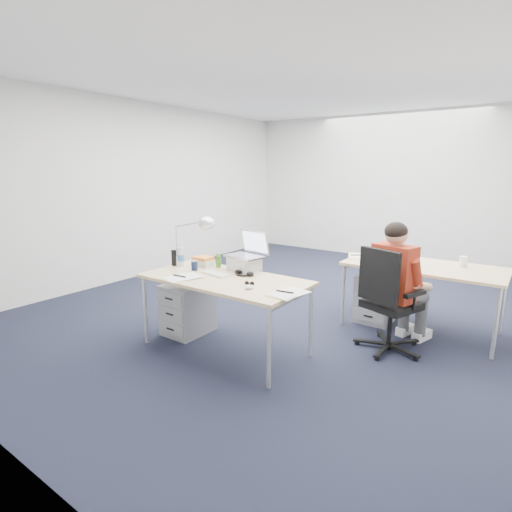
# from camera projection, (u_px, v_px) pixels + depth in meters

# --- Properties ---
(floor) EXTENTS (7.00, 7.00, 0.00)m
(floor) POSITION_uv_depth(u_px,v_px,m) (305.00, 306.00, 5.18)
(floor) COLOR black
(floor) RESTS_ON ground
(room) EXTENTS (6.02, 7.02, 2.80)m
(room) POSITION_uv_depth(u_px,v_px,m) (309.00, 171.00, 4.81)
(room) COLOR silver
(room) RESTS_ON ground
(desk_near) EXTENTS (1.60, 0.80, 0.73)m
(desk_near) POSITION_uv_depth(u_px,v_px,m) (224.00, 282.00, 3.80)
(desk_near) COLOR tan
(desk_near) RESTS_ON ground
(desk_far) EXTENTS (1.60, 0.80, 0.73)m
(desk_far) POSITION_uv_depth(u_px,v_px,m) (423.00, 269.00, 4.30)
(desk_far) COLOR tan
(desk_far) RESTS_ON ground
(office_chair) EXTENTS (0.83, 0.83, 1.03)m
(office_chair) POSITION_uv_depth(u_px,v_px,m) (388.00, 322.00, 3.87)
(office_chair) COLOR black
(office_chair) RESTS_ON ground
(seated_person) EXTENTS (0.52, 0.75, 1.25)m
(seated_person) POSITION_uv_depth(u_px,v_px,m) (400.00, 285.00, 3.91)
(seated_person) COLOR #9D2B16
(seated_person) RESTS_ON ground
(drawer_pedestal_near) EXTENTS (0.40, 0.50, 0.55)m
(drawer_pedestal_near) POSITION_uv_depth(u_px,v_px,m) (188.00, 308.00, 4.30)
(drawer_pedestal_near) COLOR #949699
(drawer_pedestal_near) RESTS_ON ground
(drawer_pedestal_far) EXTENTS (0.40, 0.50, 0.55)m
(drawer_pedestal_far) POSITION_uv_depth(u_px,v_px,m) (377.00, 297.00, 4.67)
(drawer_pedestal_far) COLOR #949699
(drawer_pedestal_far) RESTS_ON ground
(silver_laptop) EXTENTS (0.41, 0.35, 0.39)m
(silver_laptop) POSITION_uv_depth(u_px,v_px,m) (244.00, 251.00, 4.04)
(silver_laptop) COLOR silver
(silver_laptop) RESTS_ON desk_near
(wireless_keyboard) EXTENTS (0.32, 0.17, 0.02)m
(wireless_keyboard) POSITION_uv_depth(u_px,v_px,m) (216.00, 274.00, 3.91)
(wireless_keyboard) COLOR white
(wireless_keyboard) RESTS_ON desk_near
(computer_mouse) EXTENTS (0.08, 0.10, 0.03)m
(computer_mouse) POSITION_uv_depth(u_px,v_px,m) (249.00, 287.00, 3.43)
(computer_mouse) COLOR white
(computer_mouse) RESTS_ON desk_near
(headphones) EXTENTS (0.23, 0.18, 0.04)m
(headphones) POSITION_uv_depth(u_px,v_px,m) (244.00, 273.00, 3.89)
(headphones) COLOR black
(headphones) RESTS_ON desk_near
(can_koozie) EXTENTS (0.07, 0.07, 0.11)m
(can_koozie) POSITION_uv_depth(u_px,v_px,m) (194.00, 265.00, 4.06)
(can_koozie) COLOR #142241
(can_koozie) RESTS_ON desk_near
(water_bottle) EXTENTS (0.09, 0.09, 0.23)m
(water_bottle) POSITION_uv_depth(u_px,v_px,m) (181.00, 255.00, 4.24)
(water_bottle) COLOR silver
(water_bottle) RESTS_ON desk_near
(bear_figurine) EXTENTS (0.09, 0.08, 0.15)m
(bear_figurine) POSITION_uv_depth(u_px,v_px,m) (218.00, 260.00, 4.19)
(bear_figurine) COLOR #2C721E
(bear_figurine) RESTS_ON desk_near
(book_stack) EXTENTS (0.26, 0.23, 0.10)m
(book_stack) POSITION_uv_depth(u_px,v_px,m) (203.00, 261.00, 4.26)
(book_stack) COLOR silver
(book_stack) RESTS_ON desk_near
(cordless_phone) EXTENTS (0.05, 0.04, 0.17)m
(cordless_phone) POSITION_uv_depth(u_px,v_px,m) (174.00, 258.00, 4.25)
(cordless_phone) COLOR black
(cordless_phone) RESTS_ON desk_near
(papers_left) EXTENTS (0.31, 0.38, 0.01)m
(papers_left) POSITION_uv_depth(u_px,v_px,m) (181.00, 277.00, 3.78)
(papers_left) COLOR #F0FB91
(papers_left) RESTS_ON desk_near
(papers_right) EXTENTS (0.27, 0.35, 0.01)m
(papers_right) POSITION_uv_depth(u_px,v_px,m) (287.00, 293.00, 3.29)
(papers_right) COLOR #F0FB91
(papers_right) RESTS_ON desk_near
(sunglasses) EXTENTS (0.10, 0.06, 0.02)m
(sunglasses) POSITION_uv_depth(u_px,v_px,m) (249.00, 283.00, 3.57)
(sunglasses) COLOR black
(sunglasses) RESTS_ON desk_near
(desk_lamp) EXTENTS (0.53, 0.30, 0.57)m
(desk_lamp) POSITION_uv_depth(u_px,v_px,m) (188.00, 239.00, 4.24)
(desk_lamp) COLOR silver
(desk_lamp) RESTS_ON desk_near
(dark_laptop) EXTENTS (0.39, 0.39, 0.23)m
(dark_laptop) POSITION_uv_depth(u_px,v_px,m) (400.00, 257.00, 4.16)
(dark_laptop) COLOR black
(dark_laptop) RESTS_ON desk_far
(far_cup) EXTENTS (0.10, 0.10, 0.11)m
(far_cup) POSITION_uv_depth(u_px,v_px,m) (463.00, 262.00, 4.20)
(far_cup) COLOR white
(far_cup) RESTS_ON desk_far
(far_papers) EXTENTS (0.31, 0.37, 0.01)m
(far_papers) POSITION_uv_depth(u_px,v_px,m) (358.00, 256.00, 4.71)
(far_papers) COLOR white
(far_papers) RESTS_ON desk_far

